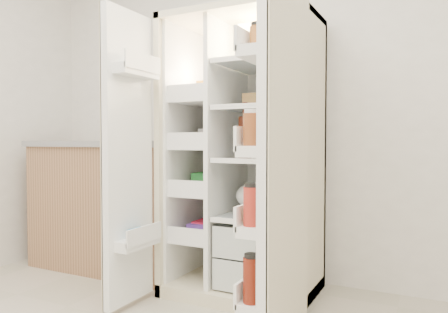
% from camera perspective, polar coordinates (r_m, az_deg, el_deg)
% --- Properties ---
extents(wall_back, '(4.00, 0.02, 2.70)m').
position_cam_1_polar(wall_back, '(3.15, 6.48, 8.52)').
color(wall_back, white).
rests_on(wall_back, floor).
extents(refrigerator, '(0.92, 0.70, 1.80)m').
position_cam_1_polar(refrigerator, '(2.83, 3.36, -3.08)').
color(refrigerator, beige).
rests_on(refrigerator, floor).
extents(freezer_door, '(0.15, 0.40, 1.72)m').
position_cam_1_polar(freezer_door, '(2.57, -12.72, -0.29)').
color(freezer_door, white).
rests_on(freezer_door, floor).
extents(fridge_door, '(0.17, 0.58, 1.72)m').
position_cam_1_polar(fridge_door, '(2.00, 7.66, -1.39)').
color(fridge_door, white).
rests_on(fridge_door, floor).
extents(kitchen_counter, '(1.38, 0.73, 1.00)m').
position_cam_1_polar(kitchen_counter, '(3.48, -13.61, -6.15)').
color(kitchen_counter, '#A27651').
rests_on(kitchen_counter, floor).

